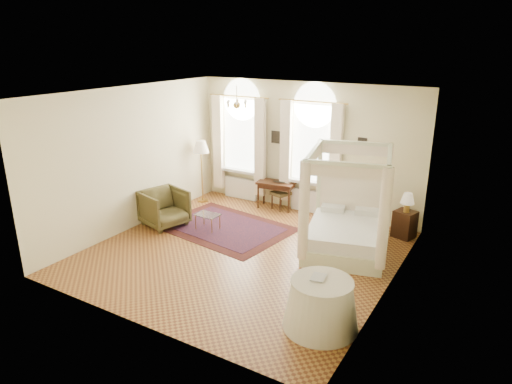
% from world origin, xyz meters
% --- Properties ---
extents(ground, '(6.00, 6.00, 0.00)m').
position_xyz_m(ground, '(0.00, 0.00, 0.00)').
color(ground, olive).
rests_on(ground, ground).
extents(room_walls, '(6.00, 6.00, 6.00)m').
position_xyz_m(room_walls, '(0.00, 0.00, 1.98)').
color(room_walls, beige).
rests_on(room_walls, ground).
extents(window_left, '(1.62, 0.27, 3.29)m').
position_xyz_m(window_left, '(-1.90, 2.87, 1.49)').
color(window_left, silver).
rests_on(window_left, room_walls).
extents(window_right, '(1.62, 0.27, 3.29)m').
position_xyz_m(window_right, '(0.20, 2.87, 1.49)').
color(window_right, silver).
rests_on(window_right, room_walls).
extents(chandelier, '(0.51, 0.45, 0.50)m').
position_xyz_m(chandelier, '(-0.90, 1.20, 2.91)').
color(chandelier, '#B0883A').
rests_on(chandelier, room_walls).
extents(wall_pictures, '(2.54, 0.03, 0.39)m').
position_xyz_m(wall_pictures, '(0.09, 2.97, 1.89)').
color(wall_pictures, black).
rests_on(wall_pictures, room_walls).
extents(canopy_bed, '(2.07, 2.34, 2.18)m').
position_xyz_m(canopy_bed, '(1.81, 1.13, 0.50)').
color(canopy_bed, beige).
rests_on(canopy_bed, ground).
extents(nightstand, '(0.53, 0.51, 0.63)m').
position_xyz_m(nightstand, '(2.70, 2.53, 0.31)').
color(nightstand, '#371B0F').
rests_on(nightstand, ground).
extents(nightstand_lamp, '(0.30, 0.30, 0.44)m').
position_xyz_m(nightstand_lamp, '(2.72, 2.48, 0.92)').
color(nightstand_lamp, '#B0883A').
rests_on(nightstand_lamp, nightstand).
extents(writing_desk, '(1.03, 0.62, 0.73)m').
position_xyz_m(writing_desk, '(-0.68, 2.70, 0.62)').
color(writing_desk, '#371B0F').
rests_on(writing_desk, ground).
extents(laptop, '(0.34, 0.24, 0.03)m').
position_xyz_m(laptop, '(-0.58, 2.73, 0.74)').
color(laptop, black).
rests_on(laptop, writing_desk).
extents(stool, '(0.54, 0.54, 0.48)m').
position_xyz_m(stool, '(-0.54, 2.70, 0.40)').
color(stool, '#4A3B1F').
rests_on(stool, ground).
extents(armchair, '(1.19, 1.17, 0.88)m').
position_xyz_m(armchair, '(-2.42, 0.30, 0.44)').
color(armchair, '#483F1E').
rests_on(armchair, ground).
extents(coffee_table, '(0.56, 0.40, 0.37)m').
position_xyz_m(coffee_table, '(-1.38, 0.62, 0.34)').
color(coffee_table, silver).
rests_on(coffee_table, ground).
extents(floor_lamp, '(0.44, 0.44, 1.70)m').
position_xyz_m(floor_lamp, '(-2.70, 2.17, 1.45)').
color(floor_lamp, '#B0883A').
rests_on(floor_lamp, ground).
extents(oriental_rug, '(3.25, 2.54, 0.01)m').
position_xyz_m(oriental_rug, '(-1.09, 0.90, 0.01)').
color(oriental_rug, '#461610').
rests_on(oriental_rug, ground).
extents(side_table, '(1.18, 1.18, 0.80)m').
position_xyz_m(side_table, '(2.42, -1.60, 0.39)').
color(side_table, silver).
rests_on(side_table, ground).
extents(book, '(0.25, 0.31, 0.03)m').
position_xyz_m(book, '(2.24, -1.58, 0.81)').
color(book, black).
rests_on(book, side_table).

